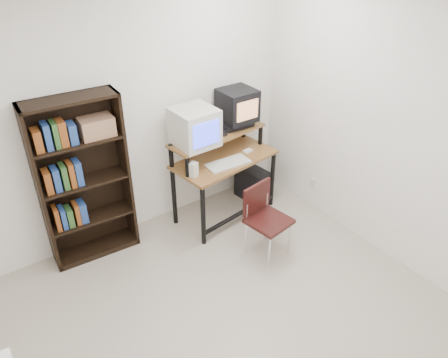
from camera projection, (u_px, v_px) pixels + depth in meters
floor at (234, 353)px, 3.49m from camera, size 4.00×4.00×0.01m
ceiling at (241, 11)px, 2.13m from camera, size 4.00×4.00×0.01m
back_wall at (113, 120)px, 4.20m from camera, size 4.00×0.01×2.60m
right_wall at (421, 143)px, 3.79m from camera, size 0.01×4.00×2.60m
computer_desk at (223, 162)px, 4.77m from camera, size 1.21×0.72×0.98m
crt_monitor at (195, 127)px, 4.39m from camera, size 0.42×0.43×0.39m
vcr at (235, 124)px, 4.83m from camera, size 0.37×0.28×0.08m
crt_tv at (237, 105)px, 4.73m from camera, size 0.37×0.37×0.35m
cd_spindle at (222, 133)px, 4.65m from camera, size 0.15×0.15×0.05m
keyboard at (228, 164)px, 4.61m from camera, size 0.48×0.23×0.03m
mousepad at (249, 152)px, 4.86m from camera, size 0.27×0.25×0.01m
mouse at (248, 151)px, 4.85m from camera, size 0.11×0.07×0.03m
desk_speaker at (193, 170)px, 4.37m from camera, size 0.10×0.10×0.17m
pc_tower at (253, 184)px, 5.26m from camera, size 0.25×0.47×0.42m
school_chair at (264, 214)px, 4.31m from camera, size 0.44×0.44×0.76m
bookshelf at (83, 178)px, 4.12m from camera, size 0.85×0.33×1.67m
wall_outlet at (313, 183)px, 5.11m from camera, size 0.02×0.08×0.12m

